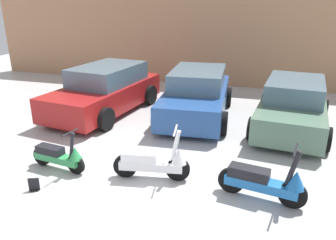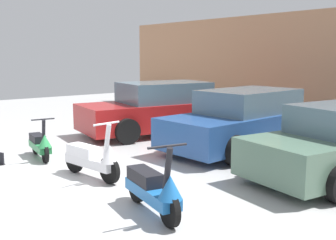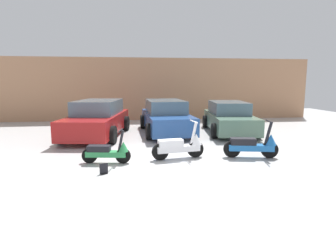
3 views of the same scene
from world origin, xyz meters
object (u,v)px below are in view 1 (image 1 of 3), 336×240
at_px(scooter_front_right, 155,161).
at_px(car_rear_right, 293,106).
at_px(car_rear_left, 106,90).
at_px(scooter_front_center, 265,181).
at_px(car_rear_center, 197,94).
at_px(placard_near_left_scooter, 34,185).
at_px(scooter_front_left, 60,156).

height_order(scooter_front_right, car_rear_right, car_rear_right).
height_order(car_rear_left, car_rear_right, car_rear_left).
bearing_deg(scooter_front_right, car_rear_left, 119.23).
xyz_separation_m(scooter_front_center, car_rear_center, (-2.12, 4.19, 0.29)).
bearing_deg(car_rear_left, placard_near_left_scooter, 17.77).
distance_m(scooter_front_left, placard_near_left_scooter, 0.88).
xyz_separation_m(car_rear_center, car_rear_right, (2.76, -0.27, -0.03)).
xyz_separation_m(scooter_front_right, scooter_front_center, (2.13, -0.17, 0.00)).
distance_m(scooter_front_right, placard_near_left_scooter, 2.33).
xyz_separation_m(scooter_front_center, car_rear_left, (-4.99, 3.77, 0.31)).
relative_size(scooter_front_right, scooter_front_center, 0.99).
relative_size(scooter_front_left, car_rear_left, 0.30).
bearing_deg(car_rear_right, scooter_front_left, -44.00).
relative_size(scooter_front_right, car_rear_left, 0.34).
bearing_deg(scooter_front_center, car_rear_center, 126.85).
bearing_deg(placard_near_left_scooter, scooter_front_left, 88.52).
xyz_separation_m(scooter_front_right, car_rear_left, (-2.86, 3.60, 0.32)).
xyz_separation_m(car_rear_left, car_rear_right, (5.64, 0.15, -0.06)).
distance_m(scooter_front_left, scooter_front_right, 2.04).
distance_m(scooter_front_center, car_rear_center, 4.70).
bearing_deg(car_rear_center, car_rear_right, 80.54).
xyz_separation_m(scooter_front_left, car_rear_center, (2.04, 4.24, 0.35)).
distance_m(scooter_front_right, scooter_front_center, 2.14).
bearing_deg(car_rear_right, scooter_front_right, -30.05).
height_order(scooter_front_right, scooter_front_center, scooter_front_center).
bearing_deg(car_rear_right, scooter_front_center, -2.95).
bearing_deg(placard_near_left_scooter, car_rear_left, 99.87).
relative_size(car_rear_left, car_rear_center, 1.05).
distance_m(scooter_front_right, car_rear_left, 4.61).
height_order(car_rear_center, car_rear_right, car_rear_center).
bearing_deg(car_rear_left, scooter_front_right, 46.34).
bearing_deg(scooter_front_center, scooter_front_right, -174.46).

